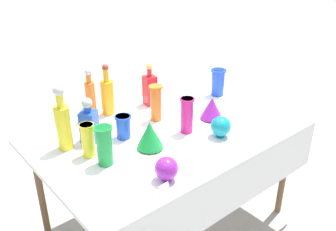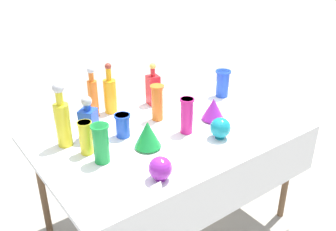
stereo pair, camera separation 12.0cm
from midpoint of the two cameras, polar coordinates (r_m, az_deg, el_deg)
ground_plane at (r=2.79m, az=-1.28°, el=-16.02°), size 40.00×40.00×0.00m
display_table at (r=2.35m, az=-0.89°, el=-3.82°), size 1.62×1.06×0.76m
tall_bottle_0 at (r=2.17m, az=-17.24°, el=-1.09°), size 0.09×0.09×0.39m
tall_bottle_1 at (r=2.54m, az=-10.55°, el=3.02°), size 0.08×0.08×0.35m
tall_bottle_2 at (r=2.49m, az=-13.07°, el=2.72°), size 0.06×0.06×0.35m
square_decanter_0 at (r=2.23m, az=-13.47°, el=-1.15°), size 0.13×0.13×0.28m
square_decanter_1 at (r=2.65m, az=-4.09°, el=4.12°), size 0.09×0.09×0.30m
slender_vase_0 at (r=2.42m, az=-3.26°, el=2.05°), size 0.09×0.09×0.24m
slender_vase_1 at (r=2.09m, az=-13.74°, el=-3.56°), size 0.08×0.08×0.19m
slender_vase_2 at (r=2.82m, az=6.42°, el=5.15°), size 0.11×0.11×0.20m
slender_vase_3 at (r=2.27m, az=1.40°, el=0.18°), size 0.09×0.09×0.23m
slender_vase_4 at (r=2.00m, az=-11.36°, el=-4.39°), size 0.10×0.10×0.22m
slender_vase_5 at (r=2.25m, az=-8.36°, el=-1.58°), size 0.10×0.10×0.14m
fluted_vase_0 at (r=2.45m, az=5.30°, el=1.15°), size 0.15×0.15×0.15m
fluted_vase_1 at (r=2.11m, az=-4.41°, el=-2.99°), size 0.15×0.15×0.17m
round_bowl_0 at (r=1.87m, az=-2.09°, el=-8.11°), size 0.12×0.12×0.13m
round_bowl_1 at (r=2.25m, az=6.56°, el=-1.69°), size 0.12×0.12×0.13m
price_tag_left at (r=1.82m, az=-2.52°, el=-11.03°), size 0.06×0.02×0.04m
cardboard_box_behind_left at (r=3.60m, az=-6.06°, el=-2.94°), size 0.51×0.39×0.33m
cardboard_box_behind_right at (r=3.59m, az=-7.06°, el=-2.61°), size 0.57×0.50×0.38m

